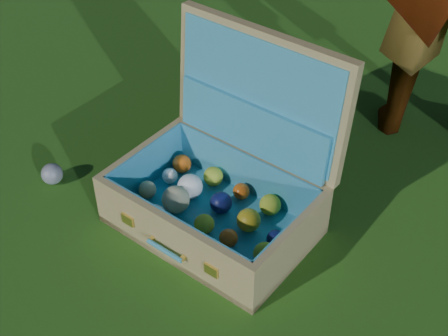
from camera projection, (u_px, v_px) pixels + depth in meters
ground at (232, 269)px, 1.85m from camera, size 60.00×60.00×0.00m
stray_ball at (52, 174)px, 2.13m from camera, size 0.07×0.07×0.07m
suitcase at (225, 173)px, 1.93m from camera, size 0.69×0.58×0.58m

